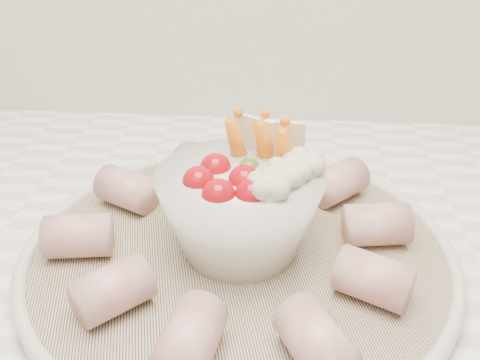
{
  "coord_description": "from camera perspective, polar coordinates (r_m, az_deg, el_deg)",
  "views": [
    {
      "loc": [
        0.16,
        1.03,
        1.22
      ],
      "look_at": [
        0.12,
        1.42,
        1.0
      ],
      "focal_mm": 40.0,
      "sensor_mm": 36.0,
      "label": 1
    }
  ],
  "objects": [
    {
      "name": "serving_platter",
      "position": [
        0.48,
        -0.13,
        -7.56
      ],
      "size": [
        0.47,
        0.47,
        0.02
      ],
      "color": "navy",
      "rests_on": "kitchen_counter"
    },
    {
      "name": "veggie_bowl",
      "position": [
        0.46,
        0.24,
        -2.9
      ],
      "size": [
        0.14,
        0.14,
        0.11
      ],
      "color": "white",
      "rests_on": "serving_platter"
    },
    {
      "name": "cured_meat_rolls",
      "position": [
        0.47,
        -0.24,
        -5.32
      ],
      "size": [
        0.32,
        0.33,
        0.04
      ],
      "color": "#AB4E55",
      "rests_on": "serving_platter"
    }
  ]
}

